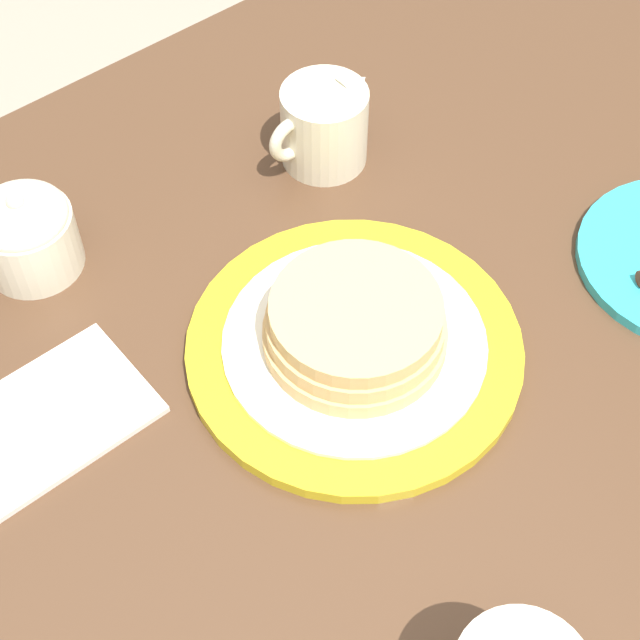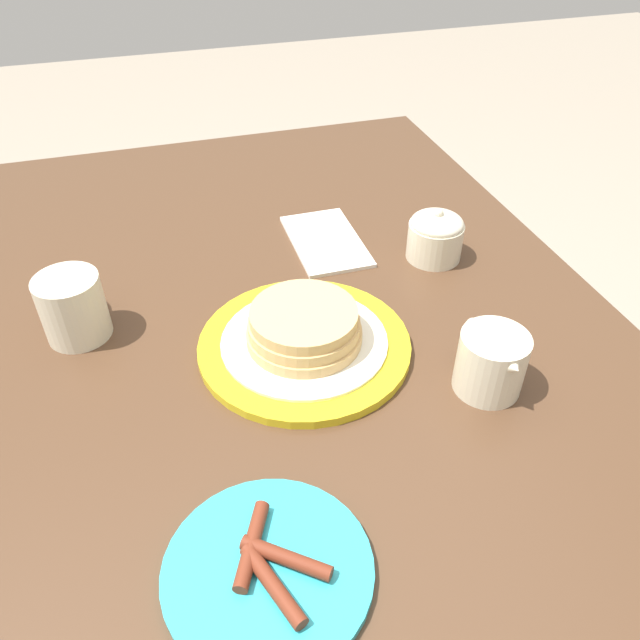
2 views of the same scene
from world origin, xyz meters
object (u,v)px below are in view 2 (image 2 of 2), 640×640
(creamer_pitcher, at_px, (491,362))
(coffee_mug, at_px, (73,305))
(sugar_bowl, at_px, (435,235))
(napkin, at_px, (326,241))
(side_plate_bacon, at_px, (268,569))
(pancake_plate, at_px, (304,336))

(creamer_pitcher, bearing_deg, coffee_mug, 62.01)
(coffee_mug, distance_m, sugar_bowl, 0.52)
(coffee_mug, height_order, creamer_pitcher, same)
(napkin, bearing_deg, side_plate_bacon, 157.41)
(pancake_plate, height_order, creamer_pitcher, creamer_pitcher)
(pancake_plate, bearing_deg, sugar_bowl, -59.14)
(creamer_pitcher, bearing_deg, pancake_plate, 55.90)
(side_plate_bacon, xyz_separation_m, creamer_pitcher, (0.15, -0.30, 0.03))
(pancake_plate, distance_m, sugar_bowl, 0.29)
(creamer_pitcher, distance_m, napkin, 0.37)
(napkin, bearing_deg, sugar_bowl, -120.87)
(coffee_mug, bearing_deg, creamer_pitcher, -117.99)
(creamer_pitcher, bearing_deg, napkin, 13.47)
(pancake_plate, height_order, sugar_bowl, sugar_bowl)
(sugar_bowl, xyz_separation_m, napkin, (0.09, 0.14, -0.04))
(side_plate_bacon, height_order, sugar_bowl, sugar_bowl)
(side_plate_bacon, bearing_deg, pancake_plate, -21.91)
(napkin, bearing_deg, pancake_plate, 156.59)
(pancake_plate, relative_size, side_plate_bacon, 1.41)
(coffee_mug, xyz_separation_m, sugar_bowl, (0.03, -0.52, -0.01))
(creamer_pitcher, distance_m, sugar_bowl, 0.28)
(pancake_plate, bearing_deg, coffee_mug, 66.69)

